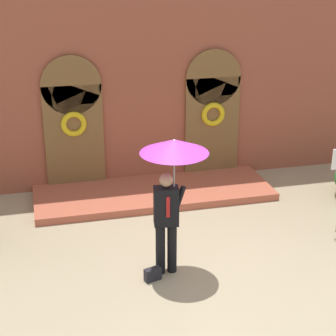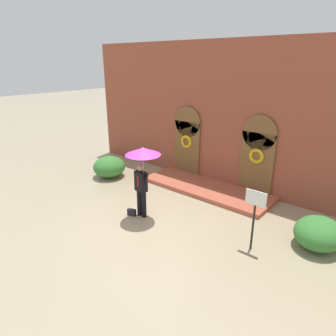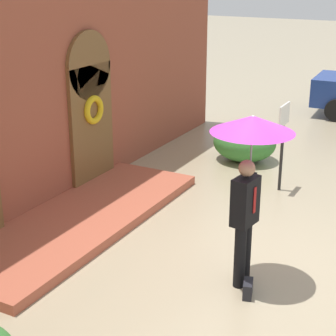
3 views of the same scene
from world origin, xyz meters
The scene contains 4 objects.
ground_plane centered at (0.00, 0.00, 0.00)m, with size 80.00×80.00×0.00m, color tan.
building_facade centered at (0.00, 4.15, 2.68)m, with size 14.00×2.30×5.60m.
person_with_umbrella centered at (-0.38, -0.05, 1.91)m, with size 1.10×1.10×2.36m.
handbag centered at (-0.75, -0.25, 0.11)m, with size 0.28×0.12×0.22m, color black.
Camera 1 is at (-2.43, -8.06, 5.13)m, focal length 60.00 mm.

